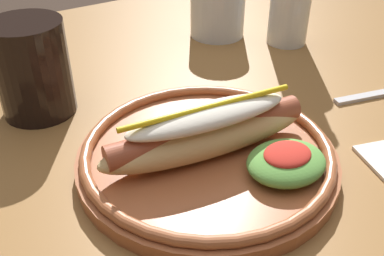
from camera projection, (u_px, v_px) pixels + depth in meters
dining_table at (124, 176)px, 0.62m from camera, size 1.39×0.81×0.74m
hot_dog_plate at (211, 150)px, 0.47m from camera, size 0.27×0.27×0.08m
fork at (382, 93)px, 0.60m from camera, size 0.12×0.05×0.00m
soda_cup at (32, 69)px, 0.54m from camera, size 0.09×0.09×0.12m
water_cup at (218, 3)px, 0.74m from camera, size 0.09×0.09×0.11m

